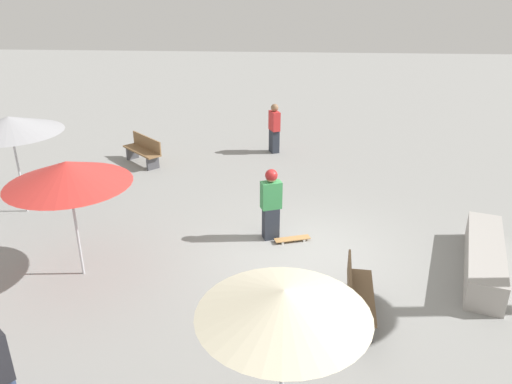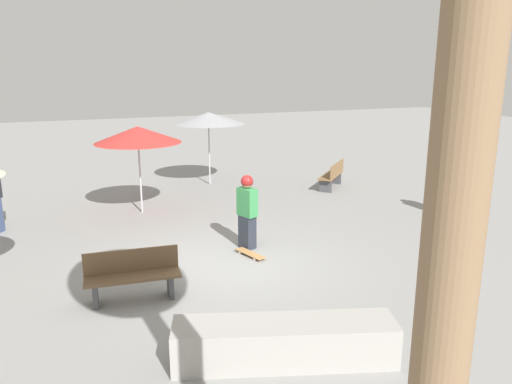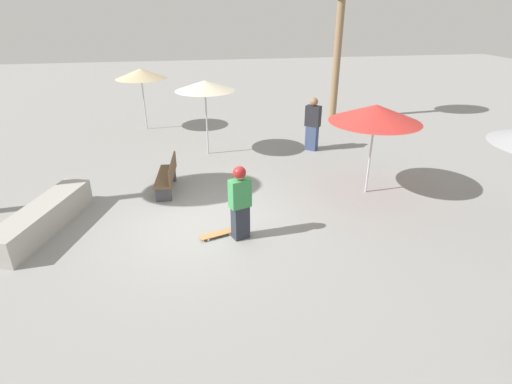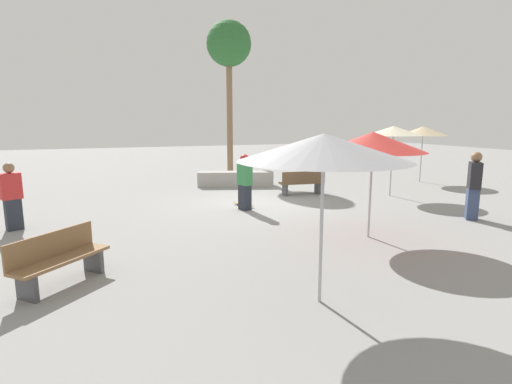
{
  "view_description": "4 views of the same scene",
  "coord_description": "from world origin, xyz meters",
  "views": [
    {
      "loc": [
        -9.12,
        0.42,
        5.42
      ],
      "look_at": [
        0.34,
        1.05,
        1.28
      ],
      "focal_mm": 35.0,
      "sensor_mm": 36.0,
      "label": 1
    },
    {
      "loc": [
        -2.95,
        -8.94,
        3.91
      ],
      "look_at": [
        0.95,
        0.81,
        1.24
      ],
      "focal_mm": 35.0,
      "sensor_mm": 36.0,
      "label": 2
    },
    {
      "loc": [
        8.06,
        -0.21,
        4.57
      ],
      "look_at": [
        0.87,
        1.06,
        1.13
      ],
      "focal_mm": 28.0,
      "sensor_mm": 36.0,
      "label": 3
    },
    {
      "loc": [
        4.47,
        11.64,
        2.58
      ],
      "look_at": [
        0.53,
        1.19,
        0.59
      ],
      "focal_mm": 28.0,
      "sensor_mm": 36.0,
      "label": 4
    }
  ],
  "objects": [
    {
      "name": "shade_umbrella_cream",
      "position": [
        -4.78,
        0.42,
        2.25
      ],
      "size": [
        1.9,
        1.9,
        2.42
      ],
      "color": "#B7B7BC",
      "rests_on": "ground_plane"
    },
    {
      "name": "ground_plane",
      "position": [
        0.0,
        0.0,
        0.0
      ],
      "size": [
        60.0,
        60.0,
        0.0
      ],
      "primitive_type": "plane",
      "color": "gray"
    },
    {
      "name": "shade_umbrella_tan",
      "position": [
        -8.17,
        -1.83,
        2.17
      ],
      "size": [
        1.95,
        1.95,
        2.36
      ],
      "color": "#B7B7BC",
      "rests_on": "ground_plane"
    },
    {
      "name": "bystander_watching",
      "position": [
        -4.57,
        3.96,
        0.9
      ],
      "size": [
        0.52,
        0.55,
        1.8
      ],
      "rotation": [
        0.0,
        0.0,
        4.02
      ],
      "color": "#38476B",
      "rests_on": "ground_plane"
    },
    {
      "name": "concrete_ledge",
      "position": [
        -0.36,
        -3.51,
        0.29
      ],
      "size": [
        3.06,
        1.55,
        0.59
      ],
      "rotation": [
        0.0,
        0.0,
        2.83
      ],
      "color": "#A8A39E",
      "rests_on": "ground_plane"
    },
    {
      "name": "skater_main",
      "position": [
        0.72,
        0.75,
        0.89
      ],
      "size": [
        0.38,
        0.49,
        1.64
      ],
      "rotation": [
        0.0,
        0.0,
        5.07
      ],
      "color": "#282D38",
      "rests_on": "ground_plane"
    },
    {
      "name": "shade_umbrella_red",
      "position": [
        -0.98,
        4.38,
        2.14
      ],
      "size": [
        2.29,
        2.29,
        2.36
      ],
      "color": "#B7B7BC",
      "rests_on": "ground_plane"
    },
    {
      "name": "skateboard",
      "position": [
        0.6,
        0.26,
        0.06
      ],
      "size": [
        0.44,
        0.82,
        0.07
      ],
      "rotation": [
        0.0,
        0.0,
        5.03
      ],
      "color": "#B7844C",
      "rests_on": "ground_plane"
    },
    {
      "name": "bench_near",
      "position": [
        -1.98,
        -0.83,
        0.43
      ],
      "size": [
        1.63,
        0.57,
        0.85
      ],
      "rotation": [
        0.0,
        0.0,
        3.06
      ],
      "color": "#47474C",
      "rests_on": "ground_plane"
    }
  ]
}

